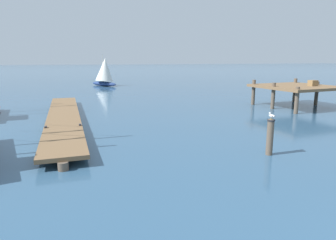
{
  "coord_description": "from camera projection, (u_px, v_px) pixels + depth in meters",
  "views": [
    {
      "loc": [
        -6.26,
        -1.23,
        3.73
      ],
      "look_at": [
        -2.62,
        9.57,
        1.4
      ],
      "focal_mm": 32.13,
      "sensor_mm": 36.0,
      "label": 1
    }
  ],
  "objects": [
    {
      "name": "floating_dock",
      "position": [
        64.0,
        116.0,
        17.88
      ],
      "size": [
        1.81,
        16.98,
        0.53
      ],
      "color": "brown",
      "rests_on": "ground"
    },
    {
      "name": "distant_sailboat",
      "position": [
        105.0,
        72.0,
        41.5
      ],
      "size": [
        3.7,
        4.6,
        4.3
      ],
      "color": "navy",
      "rests_on": "ground"
    },
    {
      "name": "mooring_piling",
      "position": [
        270.0,
        136.0,
        11.75
      ],
      "size": [
        0.3,
        0.3,
        1.42
      ],
      "color": "brown",
      "rests_on": "ground"
    },
    {
      "name": "pier_platform",
      "position": [
        296.0,
        88.0,
        23.42
      ],
      "size": [
        5.69,
        5.8,
        2.12
      ],
      "color": "brown",
      "rests_on": "ground"
    },
    {
      "name": "perched_seagull",
      "position": [
        272.0,
        116.0,
        11.58
      ],
      "size": [
        0.16,
        0.38,
        0.27
      ],
      "color": "gold",
      "rests_on": "mooring_piling"
    }
  ]
}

